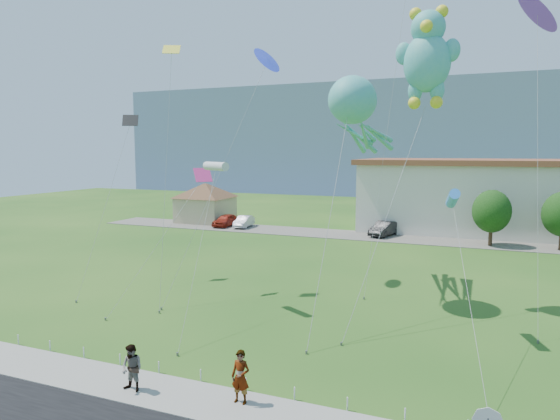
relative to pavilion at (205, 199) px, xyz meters
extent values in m
plane|color=#1D4C15|center=(24.00, -38.00, -3.02)|extent=(160.00, 160.00, 0.00)
cube|color=gray|center=(24.00, -40.75, -2.97)|extent=(80.00, 2.50, 0.10)
cube|color=#59544C|center=(24.00, -3.00, -2.99)|extent=(70.00, 6.00, 0.06)
cube|color=slate|center=(24.00, 82.00, 9.48)|extent=(160.00, 50.00, 25.00)
cube|color=tan|center=(0.00, 0.00, -1.42)|extent=(6.00, 6.00, 3.20)
pyramid|color=brown|center=(0.00, 0.00, 1.08)|extent=(9.20, 9.20, 1.80)
cylinder|color=white|center=(13.00, -39.30, -2.77)|extent=(0.05, 0.05, 0.50)
cylinder|color=white|center=(15.00, -39.30, -2.77)|extent=(0.05, 0.05, 0.50)
cylinder|color=white|center=(17.00, -39.30, -2.77)|extent=(0.05, 0.05, 0.50)
cylinder|color=white|center=(19.00, -39.30, -2.77)|extent=(0.05, 0.05, 0.50)
cylinder|color=white|center=(21.00, -39.30, -2.77)|extent=(0.05, 0.05, 0.50)
cylinder|color=white|center=(23.00, -39.30, -2.77)|extent=(0.05, 0.05, 0.50)
cylinder|color=white|center=(25.00, -39.30, -2.77)|extent=(0.05, 0.05, 0.50)
cylinder|color=white|center=(27.00, -39.30, -2.77)|extent=(0.05, 0.05, 0.50)
cylinder|color=white|center=(29.00, -39.30, -2.77)|extent=(0.05, 0.05, 0.50)
cylinder|color=white|center=(31.00, -39.30, -2.77)|extent=(0.05, 0.05, 0.50)
cylinder|color=#3F2B19|center=(34.00, -4.00, -1.92)|extent=(0.36, 0.36, 2.20)
ellipsoid|color=#14380F|center=(34.00, -4.00, 0.38)|extent=(3.60, 3.60, 4.14)
imported|color=gray|center=(25.33, -40.38, -1.95)|extent=(0.72, 0.48, 1.95)
imported|color=gray|center=(21.13, -41.14, -2.03)|extent=(0.92, 0.74, 1.79)
imported|color=maroon|center=(4.41, -2.72, -2.22)|extent=(1.99, 4.47, 1.49)
imported|color=#AEADB4|center=(6.75, -2.53, -2.28)|extent=(1.92, 4.28, 1.36)
imported|color=black|center=(23.45, -2.28, -2.19)|extent=(2.74, 4.97, 1.55)
ellipsoid|color=teal|center=(25.74, -26.27, 9.12)|extent=(2.83, 3.68, 2.83)
sphere|color=white|center=(25.24, -27.38, 9.42)|extent=(0.45, 0.45, 0.45)
sphere|color=white|center=(26.25, -27.38, 9.42)|extent=(0.45, 0.45, 0.45)
cylinder|color=slate|center=(26.03, -35.17, -2.94)|extent=(0.10, 0.10, 0.16)
cylinder|color=gray|center=(25.89, -31.22, 2.73)|extent=(0.31, 7.92, 11.20)
ellipsoid|color=teal|center=(29.79, -25.03, 11.19)|extent=(2.69, 2.29, 3.36)
sphere|color=teal|center=(29.79, -25.03, 13.15)|extent=(1.97, 1.97, 1.97)
sphere|color=yellow|center=(29.07, -25.03, 13.98)|extent=(0.72, 0.72, 0.72)
sphere|color=yellow|center=(30.52, -25.03, 13.98)|extent=(0.72, 0.72, 0.72)
sphere|color=yellow|center=(29.79, -25.85, 13.05)|extent=(0.72, 0.72, 0.72)
ellipsoid|color=teal|center=(28.45, -25.03, 11.81)|extent=(0.93, 0.66, 1.30)
ellipsoid|color=teal|center=(31.14, -25.03, 11.81)|extent=(0.93, 0.66, 1.30)
ellipsoid|color=teal|center=(29.17, -25.03, 9.63)|extent=(0.83, 0.72, 1.35)
ellipsoid|color=teal|center=(30.41, -25.03, 9.63)|extent=(0.83, 0.72, 1.35)
sphere|color=yellow|center=(29.17, -25.23, 8.91)|extent=(0.72, 0.72, 0.72)
sphere|color=yellow|center=(30.41, -25.23, 8.91)|extent=(0.72, 0.72, 0.72)
cylinder|color=slate|center=(27.23, -33.60, -2.94)|extent=(0.10, 0.10, 0.16)
cylinder|color=gray|center=(28.51, -29.31, 2.92)|extent=(2.59, 8.60, 11.58)
cylinder|color=slate|center=(26.58, -25.88, -2.94)|extent=(0.10, 0.10, 0.16)
cylinder|color=gray|center=(27.19, -21.95, 8.75)|extent=(1.25, 7.88, 23.24)
cube|color=yellow|center=(14.01, -27.50, 12.67)|extent=(1.29, 1.29, 0.86)
cylinder|color=slate|center=(16.43, -32.92, -2.94)|extent=(0.10, 0.10, 0.16)
cylinder|color=gray|center=(15.22, -30.21, 4.80)|extent=(2.45, 5.45, 15.34)
cylinder|color=silver|center=(18.75, -30.33, 5.25)|extent=(0.50, 2.25, 0.87)
cylinder|color=slate|center=(20.73, -37.55, -2.94)|extent=(0.10, 0.10, 0.16)
cylinder|color=gray|center=(19.74, -33.94, 1.09)|extent=(2.01, 7.25, 7.93)
cone|color=blue|center=(18.64, -22.66, 12.52)|extent=(1.80, 1.33, 1.33)
cylinder|color=slate|center=(16.17, -32.37, -2.94)|extent=(0.10, 0.10, 0.16)
cylinder|color=gray|center=(17.41, -27.52, 4.73)|extent=(2.50, 9.73, 15.20)
cube|color=#EA3485|center=(16.30, -27.69, 4.59)|extent=(1.29, 1.29, 0.86)
cylinder|color=slate|center=(14.43, -35.02, -2.94)|extent=(0.10, 0.10, 0.16)
cylinder|color=gray|center=(15.36, -31.35, 0.76)|extent=(1.89, 7.35, 7.27)
cone|color=#8B38E3|center=(35.68, -21.22, 14.39)|extent=(1.80, 1.33, 1.33)
cylinder|color=slate|center=(35.88, -29.77, -2.94)|extent=(0.10, 0.10, 0.16)
cylinder|color=gray|center=(35.78, -25.50, 5.66)|extent=(0.23, 8.57, 17.06)
cube|color=black|center=(9.33, -26.01, 8.32)|extent=(1.29, 1.29, 0.86)
cylinder|color=slate|center=(10.57, -33.18, -2.94)|extent=(0.10, 0.10, 0.16)
cylinder|color=gray|center=(9.95, -29.59, 2.63)|extent=(1.27, 7.20, 11.00)
cylinder|color=#388CFC|center=(31.77, -30.19, 3.82)|extent=(0.50, 2.25, 0.87)
cylinder|color=gray|center=(32.73, -34.29, 0.38)|extent=(1.94, 8.22, 6.51)
camera|label=1|loc=(33.10, -55.67, 6.12)|focal=32.00mm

